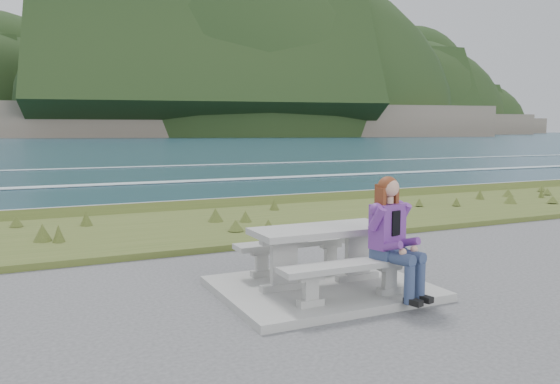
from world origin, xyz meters
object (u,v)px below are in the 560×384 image
(bench_landward, at_px, (352,271))
(bench_seaward, at_px, (297,247))
(seated_woman, at_px, (397,253))
(picnic_table, at_px, (322,240))

(bench_landward, relative_size, bench_seaward, 1.00)
(bench_seaward, xyz_separation_m, seated_woman, (0.55, -1.53, 0.18))
(picnic_table, bearing_deg, bench_landward, -90.00)
(bench_landward, bearing_deg, seated_woman, -13.55)
(picnic_table, relative_size, bench_landward, 1.00)
(picnic_table, xyz_separation_m, bench_seaward, (0.00, 0.70, -0.23))
(bench_seaward, bearing_deg, picnic_table, -90.00)
(bench_landward, bearing_deg, picnic_table, 90.00)
(bench_seaward, relative_size, seated_woman, 1.26)
(picnic_table, relative_size, bench_seaward, 1.00)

